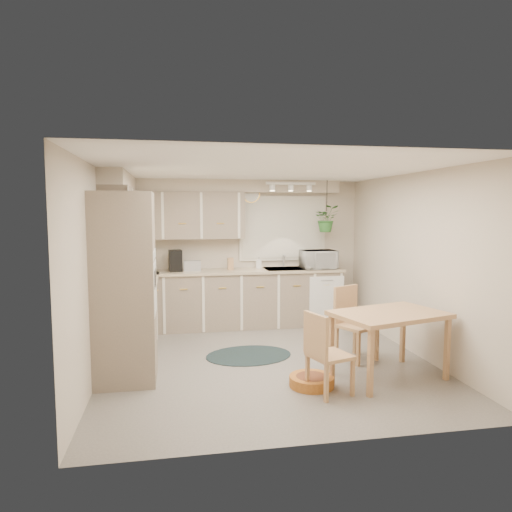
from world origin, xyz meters
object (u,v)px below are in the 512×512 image
chair_back (357,324)px  pet_bed (312,381)px  chair_left (330,353)px  braided_rug (249,355)px  dining_table (388,345)px  microwave (318,258)px

chair_back → pet_bed: bearing=15.1°
chair_left → braided_rug: size_ratio=0.76×
dining_table → chair_left: size_ratio=1.40×
pet_bed → braided_rug: bearing=113.5°
chair_left → chair_back: (0.70, 0.98, 0.03)m
dining_table → chair_back: 0.67m
chair_left → pet_bed: 0.45m
chair_left → pet_bed: size_ratio=1.78×
chair_left → pet_bed: chair_left is taller
chair_left → microwave: microwave is taller
chair_left → chair_back: size_ratio=0.93×
chair_back → microwave: size_ratio=1.67×
braided_rug → pet_bed: size_ratio=2.33×
chair_left → chair_back: 1.21m
braided_rug → chair_left: bearing=-65.5°
pet_bed → chair_back: bearing=42.4°
dining_table → microwave: (-0.03, 2.50, 0.75)m
dining_table → braided_rug: size_ratio=1.07×
dining_table → chair_left: (-0.81, -0.32, 0.05)m
dining_table → pet_bed: bearing=-174.0°
pet_bed → microwave: size_ratio=0.87×
chair_back → braided_rug: bearing=-44.0°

